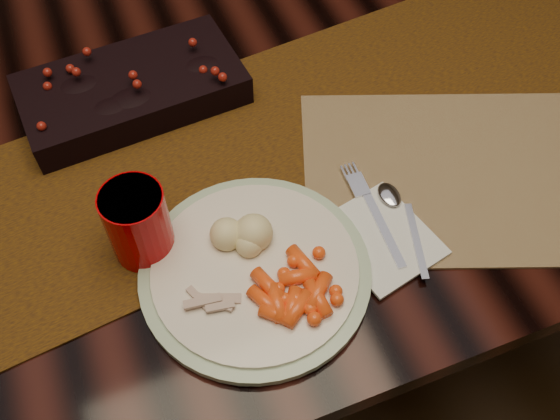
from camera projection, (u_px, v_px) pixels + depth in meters
name	position (u px, v px, depth m)	size (l,w,h in m)	color
floor	(235.00, 320.00, 1.60)	(5.00, 5.00, 0.00)	black
dining_table	(224.00, 242.00, 1.29)	(1.80, 1.00, 0.75)	black
table_runner	(255.00, 143.00, 0.95)	(1.73, 0.36, 0.00)	black
centerpiece	(131.00, 85.00, 0.97)	(0.34, 0.17, 0.07)	black
placemat_main	(454.00, 173.00, 0.91)	(0.44, 0.32, 0.00)	brown
dinner_plate	(255.00, 271.00, 0.81)	(0.30, 0.30, 0.02)	silver
baby_carrots	(292.00, 287.00, 0.78)	(0.11, 0.09, 0.02)	#FF4C14
mashed_potatoes	(244.00, 230.00, 0.81)	(0.09, 0.08, 0.05)	#B9AC89
turkey_shreds	(210.00, 304.00, 0.76)	(0.07, 0.06, 0.02)	#A19287
napkin	(381.00, 238.00, 0.84)	(0.12, 0.14, 0.00)	white
fork	(377.00, 217.00, 0.86)	(0.02, 0.16, 0.00)	silver
spoon	(408.00, 226.00, 0.85)	(0.03, 0.15, 0.00)	silver
red_cup	(138.00, 223.00, 0.79)	(0.08, 0.08, 0.11)	#AD0002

